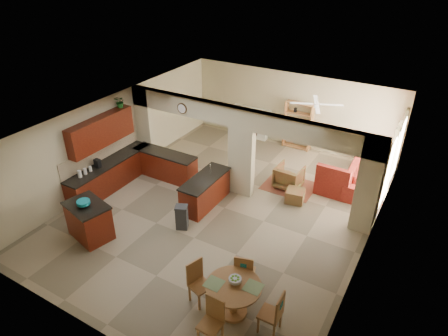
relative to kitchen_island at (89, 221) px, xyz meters
The scene contains 39 objects.
floor 3.81m from the kitchen_island, 50.24° to the left, with size 10.00×10.00×0.00m, color gray.
ceiling 4.42m from the kitchen_island, 50.24° to the left, with size 10.00×10.00×0.00m, color white.
wall_back 8.31m from the kitchen_island, 73.00° to the left, with size 8.00×8.00×0.00m, color #C2B68E.
wall_front 3.32m from the kitchen_island, 40.95° to the right, with size 8.00×8.00×0.00m, color #C2B68E.
wall_left 3.43m from the kitchen_island, 118.62° to the left, with size 10.00×10.00×0.00m, color #C2B68E.
wall_right 7.10m from the kitchen_island, 24.35° to the left, with size 10.00×10.00×0.00m, color #C2B68E.
partition_left_pier 4.21m from the kitchen_island, 108.21° to the left, with size 0.60×0.25×2.80m, color #C2B68E.
partition_center_pier 4.63m from the kitchen_island, 58.25° to the left, with size 0.80×0.25×2.20m, color #C2B68E.
partition_right_pier 7.31m from the kitchen_island, 32.55° to the left, with size 0.60×0.25×2.80m, color #C2B68E.
partition_header 5.01m from the kitchen_island, 58.25° to the left, with size 8.00×0.25×0.60m, color #C2B68E.
kitchen_counter 2.79m from the kitchen_island, 107.65° to the left, with size 2.52×3.29×1.48m.
upper_cabinets 2.90m from the kitchen_island, 123.73° to the left, with size 0.35×2.40×0.90m, color #440C07.
peninsula 3.33m from the kitchen_island, 56.95° to the left, with size 0.70×1.85×0.91m.
wall_clock 4.25m from the kitchen_island, 83.68° to the left, with size 0.34×0.34×0.03m, color #4A3218.
rug 6.19m from the kitchen_island, 54.14° to the left, with size 1.60×1.30×0.01m, color brown.
fireplace 7.78m from the kitchen_island, 83.98° to the left, with size 1.60×0.35×1.20m.
shelving_unit 8.21m from the kitchen_island, 70.30° to the left, with size 1.00×0.32×1.80m, color #9F6537.
window_a 8.27m from the kitchen_island, 39.17° to the left, with size 0.02×0.90×1.90m, color white.
window_b 9.43m from the kitchen_island, 47.23° to the left, with size 0.02×0.90×1.90m, color white.
glazed_door 8.82m from the kitchen_island, 43.47° to the left, with size 0.02×0.70×2.10m, color white.
drape_a_left 7.87m from the kitchen_island, 35.96° to the left, with size 0.10×0.28×2.30m, color #391B16.
drape_a_right 8.63m from the kitchen_island, 42.44° to the left, with size 0.10×0.28×2.30m, color #391B16.
drape_b_left 8.97m from the kitchen_island, 44.81° to the left, with size 0.10×0.28×2.30m, color #391B16.
drape_b_right 9.85m from the kitchen_island, 49.78° to the left, with size 0.10×0.28×2.30m, color #391B16.
ceiling_fan 7.38m from the kitchen_island, 56.44° to the left, with size 1.00×1.00×0.10m, color white.
kitchen_island is the anchor object (origin of this frame).
teal_bowl 0.58m from the kitchen_island, 90.89° to the right, with size 0.34×0.34×0.16m, color #137986.
trash_can 2.42m from the kitchen_island, 38.64° to the left, with size 0.31×0.26×0.66m, color #2C2D2F.
dining_table 4.51m from the kitchen_island, ahead, with size 1.16×1.16×0.79m.
fruit_bowl 4.51m from the kitchen_island, ahead, with size 0.27×0.27×0.14m, color #60B025.
sofa 8.52m from the kitchen_island, 47.84° to the left, with size 1.06×2.71×0.79m, color maroon.
chaise 7.31m from the kitchen_island, 47.54° to the left, with size 1.03×0.85×0.41m, color maroon.
armchair 6.12m from the kitchen_island, 54.04° to the left, with size 0.80×0.82×0.75m, color maroon.
ottoman 5.93m from the kitchen_island, 46.48° to the left, with size 0.53×0.53×0.39m, color maroon.
plant 3.93m from the kitchen_island, 114.80° to the left, with size 0.34×0.29×0.37m, color #155216.
chair_north 4.42m from the kitchen_island, ahead, with size 0.52×0.52×1.02m.
chair_east 5.44m from the kitchen_island, ahead, with size 0.44×0.43×1.02m.
chair_south 4.59m from the kitchen_island, 13.34° to the right, with size 0.43×0.43×1.02m.
chair_west 3.68m from the kitchen_island, ahead, with size 0.53×0.53×1.02m.
Camera 1 is at (4.88, -8.36, 6.88)m, focal length 32.00 mm.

